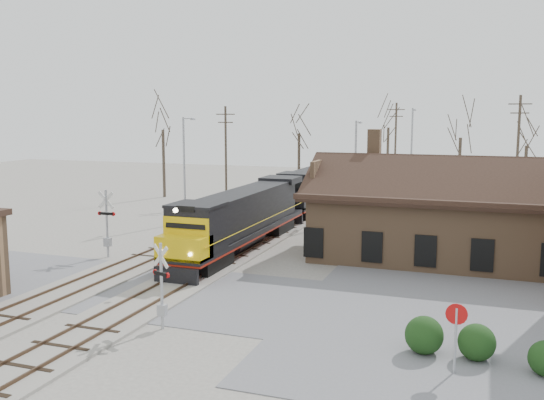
{
  "coord_description": "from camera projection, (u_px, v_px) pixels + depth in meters",
  "views": [
    {
      "loc": [
        15.1,
        -26.05,
        8.92
      ],
      "look_at": [
        2.51,
        9.0,
        3.58
      ],
      "focal_mm": 40.0,
      "sensor_mm": 36.0,
      "label": 1
    }
  ],
  "objects": [
    {
      "name": "ground",
      "position": [
        165.0,
        291.0,
        30.59
      ],
      "size": [
        140.0,
        140.0,
        0.0
      ],
      "primitive_type": "plane",
      "color": "#A29D92",
      "rests_on": "ground"
    },
    {
      "name": "road",
      "position": [
        165.0,
        291.0,
        30.59
      ],
      "size": [
        60.0,
        9.0,
        0.03
      ],
      "primitive_type": "cube",
      "color": "slate",
      "rests_on": "ground"
    },
    {
      "name": "track_main",
      "position": [
        268.0,
        235.0,
        44.56
      ],
      "size": [
        3.4,
        90.0,
        0.24
      ],
      "color": "#A29D92",
      "rests_on": "ground"
    },
    {
      "name": "track_siding",
      "position": [
        212.0,
        231.0,
        46.06
      ],
      "size": [
        3.4,
        90.0,
        0.24
      ],
      "color": "#A29D92",
      "rests_on": "ground"
    },
    {
      "name": "depot",
      "position": [
        433.0,
        220.0,
        37.42
      ],
      "size": [
        15.2,
        9.31,
        7.9
      ],
      "color": "#8B6748",
      "rests_on": "ground"
    },
    {
      "name": "locomotive_lead",
      "position": [
        239.0,
        219.0,
        39.33
      ],
      "size": [
        2.72,
        18.25,
        4.05
      ],
      "color": "black",
      "rests_on": "ground"
    },
    {
      "name": "locomotive_trailing",
      "position": [
        316.0,
        187.0,
        56.59
      ],
      "size": [
        2.72,
        18.25,
        3.83
      ],
      "color": "black",
      "rests_on": "ground"
    },
    {
      "name": "crossbuck_near",
      "position": [
        162.0,
        288.0,
        25.04
      ],
      "size": [
        0.99,
        0.47,
        3.66
      ],
      "rotation": [
        0.0,
        0.0,
        -0.39
      ],
      "color": "#A5A8AD",
      "rests_on": "ground"
    },
    {
      "name": "crossbuck_far",
      "position": [
        107.0,
        226.0,
        37.64
      ],
      "size": [
        1.21,
        0.32,
        4.25
      ],
      "rotation": [
        0.0,
        0.0,
        3.19
      ],
      "color": "#A5A8AD",
      "rests_on": "ground"
    },
    {
      "name": "do_not_enter_sign",
      "position": [
        456.0,
        326.0,
        20.7
      ],
      "size": [
        0.75,
        0.09,
        2.51
      ],
      "rotation": [
        0.0,
        0.0,
        0.01
      ],
      "color": "#A5A8AD",
      "rests_on": "ground"
    },
    {
      "name": "hedge_a",
      "position": [
        424.0,
        335.0,
        22.59
      ],
      "size": [
        1.43,
        1.43,
        1.43
      ],
      "primitive_type": "sphere",
      "color": "#173311",
      "rests_on": "ground"
    },
    {
      "name": "hedge_b",
      "position": [
        477.0,
        342.0,
        21.98
      ],
      "size": [
        1.36,
        1.36,
        1.36
      ],
      "primitive_type": "sphere",
      "color": "#173311",
      "rests_on": "ground"
    },
    {
      "name": "streetlight_a",
      "position": [
        185.0,
        164.0,
        49.31
      ],
      "size": [
        0.25,
        2.04,
        8.63
      ],
      "color": "#A5A8AD",
      "rests_on": "ground"
    },
    {
      "name": "streetlight_b",
      "position": [
        356.0,
        164.0,
        50.69
      ],
      "size": [
        0.25,
        2.04,
        8.33
      ],
      "color": "#A5A8AD",
      "rests_on": "ground"
    },
    {
      "name": "streetlight_c",
      "position": [
        412.0,
        151.0,
        59.43
      ],
      "size": [
        0.25,
        2.04,
        9.43
      ],
      "color": "#A5A8AD",
      "rests_on": "ground"
    },
    {
      "name": "utility_pole_a",
      "position": [
        226.0,
        152.0,
        60.57
      ],
      "size": [
        2.0,
        0.24,
        9.63
      ],
      "color": "#382D23",
      "rests_on": "ground"
    },
    {
      "name": "utility_pole_b",
      "position": [
        395.0,
        144.0,
        72.3
      ],
      "size": [
        2.0,
        0.24,
        10.16
      ],
      "color": "#382D23",
      "rests_on": "ground"
    },
    {
      "name": "utility_pole_c",
      "position": [
        518.0,
        152.0,
        54.61
      ],
      "size": [
        2.0,
        0.24,
        10.55
      ],
      "color": "#382D23",
      "rests_on": "ground"
    },
    {
      "name": "tree_a",
      "position": [
        163.0,
        119.0,
        64.0
      ],
      "size": [
        4.79,
        4.79,
        11.74
      ],
      "color": "#382D23",
      "rests_on": "ground"
    },
    {
      "name": "tree_b",
      "position": [
        299.0,
        123.0,
        66.83
      ],
      "size": [
        4.49,
        4.49,
        11.0
      ],
      "color": "#382D23",
      "rests_on": "ground"
    },
    {
      "name": "tree_c",
      "position": [
        389.0,
        118.0,
        74.38
      ],
      "size": [
        4.8,
        4.8,
        11.76
      ],
      "color": "#382D23",
      "rests_on": "ground"
    },
    {
      "name": "tree_d",
      "position": [
        461.0,
        127.0,
        62.2
      ],
      "size": [
        4.29,
        4.29,
        10.52
      ],
      "color": "#382D23",
      "rests_on": "ground"
    },
    {
      "name": "tree_e",
      "position": [
        527.0,
        136.0,
        59.97
      ],
      "size": [
        3.83,
        3.83,
        9.38
      ],
      "color": "#382D23",
      "rests_on": "ground"
    }
  ]
}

